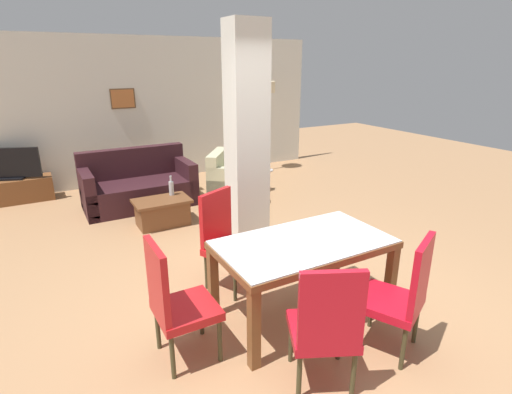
{
  "coord_description": "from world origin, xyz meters",
  "views": [
    {
      "loc": [
        -1.93,
        -2.58,
        2.25
      ],
      "look_at": [
        0.0,
        0.86,
        0.91
      ],
      "focal_mm": 28.0,
      "sensor_mm": 36.0,
      "label": 1
    }
  ],
  "objects_px": {
    "armchair": "(234,181)",
    "coffee_table": "(163,212)",
    "dining_table": "(303,257)",
    "dining_chair_near_left": "(326,324)",
    "dining_chair_far_left": "(225,238)",
    "tv_screen": "(9,164)",
    "sofa": "(139,187)",
    "dining_chair_near_right": "(402,293)",
    "floor_lamp": "(265,95)",
    "dining_chair_head_left": "(175,300)",
    "bottle": "(171,188)",
    "tv_stand": "(15,191)"
  },
  "relations": [
    {
      "from": "armchair",
      "to": "dining_chair_far_left",
      "type": "bearing_deg",
      "value": 9.32
    },
    {
      "from": "dining_chair_head_left",
      "to": "tv_screen",
      "type": "distance_m",
      "value": 5.06
    },
    {
      "from": "dining_chair_near_left",
      "to": "tv_screen",
      "type": "xyz_separation_m",
      "value": [
        -1.97,
        5.72,
        0.12
      ]
    },
    {
      "from": "dining_table",
      "to": "sofa",
      "type": "xyz_separation_m",
      "value": [
        -0.57,
        3.77,
        -0.29
      ]
    },
    {
      "from": "coffee_table",
      "to": "tv_stand",
      "type": "height_order",
      "value": "tv_stand"
    },
    {
      "from": "bottle",
      "to": "tv_stand",
      "type": "relative_size",
      "value": 0.25
    },
    {
      "from": "dining_table",
      "to": "sofa",
      "type": "bearing_deg",
      "value": 98.58
    },
    {
      "from": "dining_chair_head_left",
      "to": "coffee_table",
      "type": "height_order",
      "value": "dining_chair_head_left"
    },
    {
      "from": "dining_table",
      "to": "tv_screen",
      "type": "height_order",
      "value": "tv_screen"
    },
    {
      "from": "coffee_table",
      "to": "floor_lamp",
      "type": "relative_size",
      "value": 0.42
    },
    {
      "from": "armchair",
      "to": "floor_lamp",
      "type": "bearing_deg",
      "value": 170.27
    },
    {
      "from": "armchair",
      "to": "dining_table",
      "type": "bearing_deg",
      "value": 21.29
    },
    {
      "from": "sofa",
      "to": "coffee_table",
      "type": "xyz_separation_m",
      "value": [
        0.08,
        -1.02,
        -0.11
      ]
    },
    {
      "from": "dining_chair_head_left",
      "to": "armchair",
      "type": "height_order",
      "value": "dining_chair_head_left"
    },
    {
      "from": "coffee_table",
      "to": "tv_screen",
      "type": "relative_size",
      "value": 0.86
    },
    {
      "from": "sofa",
      "to": "armchair",
      "type": "height_order",
      "value": "sofa"
    },
    {
      "from": "dining_chair_near_left",
      "to": "sofa",
      "type": "relative_size",
      "value": 0.59
    },
    {
      "from": "dining_chair_far_left",
      "to": "coffee_table",
      "type": "bearing_deg",
      "value": -111.56
    },
    {
      "from": "dining_chair_far_left",
      "to": "floor_lamp",
      "type": "xyz_separation_m",
      "value": [
        2.72,
        3.8,
        1.06
      ]
    },
    {
      "from": "dining_chair_near_left",
      "to": "bottle",
      "type": "bearing_deg",
      "value": 114.15
    },
    {
      "from": "dining_chair_far_left",
      "to": "bottle",
      "type": "height_order",
      "value": "dining_chair_far_left"
    },
    {
      "from": "floor_lamp",
      "to": "armchair",
      "type": "bearing_deg",
      "value": -137.23
    },
    {
      "from": "dining_chair_near_left",
      "to": "tv_stand",
      "type": "relative_size",
      "value": 0.88
    },
    {
      "from": "armchair",
      "to": "coffee_table",
      "type": "relative_size",
      "value": 1.54
    },
    {
      "from": "bottle",
      "to": "tv_stand",
      "type": "height_order",
      "value": "bottle"
    },
    {
      "from": "tv_stand",
      "to": "dining_chair_head_left",
      "type": "bearing_deg",
      "value": -76.79
    },
    {
      "from": "dining_chair_far_left",
      "to": "bottle",
      "type": "distance_m",
      "value": 2.05
    },
    {
      "from": "dining_chair_near_left",
      "to": "dining_chair_far_left",
      "type": "bearing_deg",
      "value": 115.56
    },
    {
      "from": "coffee_table",
      "to": "sofa",
      "type": "bearing_deg",
      "value": 94.75
    },
    {
      "from": "coffee_table",
      "to": "dining_chair_near_right",
      "type": "bearing_deg",
      "value": -76.2
    },
    {
      "from": "sofa",
      "to": "tv_screen",
      "type": "relative_size",
      "value": 1.9
    },
    {
      "from": "tv_stand",
      "to": "dining_chair_near_left",
      "type": "bearing_deg",
      "value": -71.03
    },
    {
      "from": "bottle",
      "to": "armchair",
      "type": "bearing_deg",
      "value": 21.26
    },
    {
      "from": "dining_table",
      "to": "floor_lamp",
      "type": "xyz_separation_m",
      "value": [
        2.34,
        4.63,
        1.0
      ]
    },
    {
      "from": "dining_chair_near_right",
      "to": "sofa",
      "type": "relative_size",
      "value": 0.59
    },
    {
      "from": "dining_chair_far_left",
      "to": "dining_chair_head_left",
      "type": "relative_size",
      "value": 1.0
    },
    {
      "from": "tv_stand",
      "to": "tv_screen",
      "type": "bearing_deg",
      "value": 0.0
    },
    {
      "from": "dining_chair_near_right",
      "to": "floor_lamp",
      "type": "xyz_separation_m",
      "value": [
        1.95,
        5.41,
        1.06
      ]
    },
    {
      "from": "tv_stand",
      "to": "tv_screen",
      "type": "height_order",
      "value": "tv_screen"
    },
    {
      "from": "tv_screen",
      "to": "floor_lamp",
      "type": "xyz_separation_m",
      "value": [
        4.69,
        -0.29,
        0.94
      ]
    },
    {
      "from": "bottle",
      "to": "coffee_table",
      "type": "bearing_deg",
      "value": -145.66
    },
    {
      "from": "dining_chair_near_left",
      "to": "floor_lamp",
      "type": "xyz_separation_m",
      "value": [
        2.72,
        5.43,
        1.06
      ]
    },
    {
      "from": "sofa",
      "to": "armchair",
      "type": "relative_size",
      "value": 1.43
    },
    {
      "from": "dining_chair_near_left",
      "to": "dining_chair_head_left",
      "type": "bearing_deg",
      "value": 161.04
    },
    {
      "from": "dining_chair_head_left",
      "to": "coffee_table",
      "type": "bearing_deg",
      "value": 165.53
    },
    {
      "from": "dining_chair_near_right",
      "to": "floor_lamp",
      "type": "height_order",
      "value": "floor_lamp"
    },
    {
      "from": "dining_chair_near_right",
      "to": "coffee_table",
      "type": "distance_m",
      "value": 3.65
    },
    {
      "from": "dining_chair_head_left",
      "to": "armchair",
      "type": "relative_size",
      "value": 0.84
    },
    {
      "from": "tv_stand",
      "to": "tv_screen",
      "type": "relative_size",
      "value": 1.28
    },
    {
      "from": "dining_table",
      "to": "dining_chair_near_left",
      "type": "bearing_deg",
      "value": -115.61
    }
  ]
}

